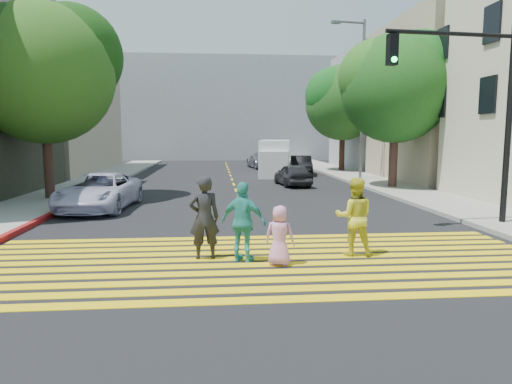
{
  "coord_description": "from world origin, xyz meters",
  "views": [
    {
      "loc": [
        -1.05,
        -8.87,
        2.88
      ],
      "look_at": [
        0.0,
        3.0,
        1.4
      ],
      "focal_mm": 32.0,
      "sensor_mm": 36.0,
      "label": 1
    }
  ],
  "objects": [
    {
      "name": "ground",
      "position": [
        0.0,
        0.0,
        0.0
      ],
      "size": [
        120.0,
        120.0,
        0.0
      ],
      "primitive_type": "plane",
      "color": "black"
    },
    {
      "name": "sidewalk_left",
      "position": [
        -8.5,
        22.0,
        0.07
      ],
      "size": [
        3.0,
        40.0,
        0.15
      ],
      "primitive_type": "cube",
      "color": "gray",
      "rests_on": "ground"
    },
    {
      "name": "sidewalk_right",
      "position": [
        8.5,
        15.0,
        0.07
      ],
      "size": [
        3.0,
        60.0,
        0.15
      ],
      "primitive_type": "cube",
      "color": "gray",
      "rests_on": "ground"
    },
    {
      "name": "curb_red",
      "position": [
        -6.9,
        6.0,
        0.08
      ],
      "size": [
        0.2,
        8.0,
        0.16
      ],
      "primitive_type": "cube",
      "color": "maroon",
      "rests_on": "ground"
    },
    {
      "name": "crosswalk",
      "position": [
        0.0,
        1.28,
        0.01
      ],
      "size": [
        13.4,
        5.3,
        0.01
      ],
      "color": "yellow",
      "rests_on": "ground"
    },
    {
      "name": "lane_line",
      "position": [
        0.0,
        22.5,
        0.01
      ],
      "size": [
        0.12,
        34.4,
        0.01
      ],
      "color": "yellow",
      "rests_on": "ground"
    },
    {
      "name": "building_left_tan",
      "position": [
        -16.0,
        28.0,
        5.0
      ],
      "size": [
        12.0,
        16.0,
        10.0
      ],
      "primitive_type": "cube",
      "color": "tan",
      "rests_on": "ground"
    },
    {
      "name": "building_right_tan",
      "position": [
        15.0,
        19.0,
        5.0
      ],
      "size": [
        10.0,
        10.0,
        10.0
      ],
      "primitive_type": "cube",
      "color": "tan",
      "rests_on": "ground"
    },
    {
      "name": "building_right_grey",
      "position": [
        15.0,
        30.0,
        5.0
      ],
      "size": [
        10.0,
        10.0,
        10.0
      ],
      "primitive_type": "cube",
      "color": "gray",
      "rests_on": "ground"
    },
    {
      "name": "backdrop_block",
      "position": [
        0.0,
        48.0,
        6.0
      ],
      "size": [
        30.0,
        8.0,
        12.0
      ],
      "primitive_type": "cube",
      "color": "gray",
      "rests_on": "ground"
    },
    {
      "name": "tree_left",
      "position": [
        -8.29,
        11.87,
        5.83
      ],
      "size": [
        7.92,
        7.92,
        8.64
      ],
      "rotation": [
        0.0,
        0.0,
        0.43
      ],
      "color": "#492822",
      "rests_on": "ground"
    },
    {
      "name": "tree_right_near",
      "position": [
        8.52,
        14.86,
        5.64
      ],
      "size": [
        7.54,
        7.26,
        8.34
      ],
      "rotation": [
        0.0,
        0.0,
        -0.33
      ],
      "color": "#402A21",
      "rests_on": "ground"
    },
    {
      "name": "tree_right_far",
      "position": [
        8.93,
        26.44,
        5.73
      ],
      "size": [
        6.93,
        6.65,
        8.48
      ],
      "rotation": [
        0.0,
        0.0,
        0.15
      ],
      "color": "black",
      "rests_on": "ground"
    },
    {
      "name": "pedestrian_man",
      "position": [
        -1.33,
        1.65,
        0.98
      ],
      "size": [
        0.77,
        0.56,
        1.96
      ],
      "primitive_type": "imported",
      "rotation": [
        0.0,
        0.0,
        3.27
      ],
      "color": "black",
      "rests_on": "ground"
    },
    {
      "name": "pedestrian_woman",
      "position": [
        2.25,
        1.66,
        0.94
      ],
      "size": [
        1.03,
        0.87,
        1.89
      ],
      "primitive_type": "imported",
      "rotation": [
        0.0,
        0.0,
        2.96
      ],
      "color": "gold",
      "rests_on": "ground"
    },
    {
      "name": "pedestrian_child",
      "position": [
        0.34,
        0.95,
        0.68
      ],
      "size": [
        0.77,
        0.62,
        1.35
      ],
      "primitive_type": "imported",
      "rotation": [
        0.0,
        0.0,
        2.8
      ],
      "color": "pink",
      "rests_on": "ground"
    },
    {
      "name": "pedestrian_extra",
      "position": [
        -0.43,
        1.31,
        0.92
      ],
      "size": [
        1.17,
        0.88,
        1.85
      ],
      "primitive_type": "imported",
      "rotation": [
        0.0,
        0.0,
        2.68
      ],
      "color": "teal",
      "rests_on": "ground"
    },
    {
      "name": "white_sedan",
      "position": [
        -5.59,
        9.24,
        0.71
      ],
      "size": [
        2.72,
        5.25,
        1.42
      ],
      "primitive_type": "imported",
      "rotation": [
        0.0,
        0.0,
        -0.07
      ],
      "color": "silver",
      "rests_on": "ground"
    },
    {
      "name": "dark_car_near",
      "position": [
        3.36,
        16.95,
        0.64
      ],
      "size": [
        1.91,
        3.92,
        1.29
      ],
      "primitive_type": "imported",
      "rotation": [
        0.0,
        0.0,
        3.25
      ],
      "color": "black",
      "rests_on": "ground"
    },
    {
      "name": "silver_car",
      "position": [
        3.03,
        31.12,
        0.73
      ],
      "size": [
        2.67,
        5.27,
        1.47
      ],
      "primitive_type": "imported",
      "rotation": [
        0.0,
        0.0,
        3.27
      ],
      "color": "gray",
      "rests_on": "ground"
    },
    {
      "name": "dark_car_parked",
      "position": [
        5.18,
        24.15,
        0.7
      ],
      "size": [
        2.04,
        4.43,
        1.41
      ],
      "primitive_type": "imported",
      "rotation": [
        0.0,
        0.0,
        -0.13
      ],
      "color": "black",
      "rests_on": "ground"
    },
    {
      "name": "white_van",
      "position": [
        3.14,
        23.34,
        1.21
      ],
      "size": [
        2.84,
        5.64,
        2.54
      ],
      "rotation": [
        0.0,
        0.0,
        -0.16
      ],
      "color": "white",
      "rests_on": "ground"
    },
    {
      "name": "traffic_signal",
      "position": [
        6.89,
        4.59,
        4.07
      ],
      "size": [
        4.28,
        0.71,
        6.29
      ],
      "rotation": [
        0.0,
        0.0,
        0.09
      ],
      "color": "black",
      "rests_on": "ground"
    },
    {
      "name": "street_lamp",
      "position": [
        7.99,
        19.61,
        5.74
      ],
      "size": [
        2.26,
        0.52,
        10.0
      ],
      "rotation": [
        0.0,
        0.0,
        0.14
      ],
      "color": "slate",
      "rests_on": "ground"
    }
  ]
}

